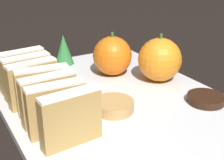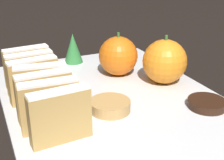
% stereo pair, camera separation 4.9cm
% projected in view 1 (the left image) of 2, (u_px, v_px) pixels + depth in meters
% --- Properties ---
extents(ground_plane, '(6.00, 6.00, 0.00)m').
position_uv_depth(ground_plane, '(112.00, 104.00, 0.50)').
color(ground_plane, black).
extents(serving_platter, '(0.33, 0.43, 0.01)m').
position_uv_depth(serving_platter, '(112.00, 101.00, 0.50)').
color(serving_platter, silver).
rests_on(serving_platter, ground_plane).
extents(stollen_slice_front, '(0.08, 0.02, 0.07)m').
position_uv_depth(stollen_slice_front, '(71.00, 119.00, 0.37)').
color(stollen_slice_front, tan).
rests_on(stollen_slice_front, serving_platter).
extents(stollen_slice_second, '(0.08, 0.02, 0.07)m').
position_uv_depth(stollen_slice_second, '(57.00, 109.00, 0.39)').
color(stollen_slice_second, tan).
rests_on(stollen_slice_second, serving_platter).
extents(stollen_slice_third, '(0.08, 0.02, 0.07)m').
position_uv_depth(stollen_slice_third, '(49.00, 99.00, 0.42)').
color(stollen_slice_third, tan).
rests_on(stollen_slice_third, serving_platter).
extents(stollen_slice_fourth, '(0.08, 0.03, 0.07)m').
position_uv_depth(stollen_slice_fourth, '(43.00, 90.00, 0.44)').
color(stollen_slice_fourth, tan).
rests_on(stollen_slice_fourth, serving_platter).
extents(stollen_slice_fifth, '(0.08, 0.03, 0.07)m').
position_uv_depth(stollen_slice_fifth, '(33.00, 84.00, 0.46)').
color(stollen_slice_fifth, tan).
rests_on(stollen_slice_fifth, serving_platter).
extents(stollen_slice_sixth, '(0.08, 0.02, 0.07)m').
position_uv_depth(stollen_slice_sixth, '(28.00, 77.00, 0.49)').
color(stollen_slice_sixth, tan).
rests_on(stollen_slice_sixth, serving_platter).
extents(stollen_slice_back, '(0.08, 0.03, 0.07)m').
position_uv_depth(stollen_slice_back, '(23.00, 70.00, 0.51)').
color(stollen_slice_back, tan).
rests_on(stollen_slice_back, serving_platter).
extents(orange_near, '(0.08, 0.08, 0.09)m').
position_uv_depth(orange_near, '(160.00, 60.00, 0.55)').
color(orange_near, orange).
rests_on(orange_near, serving_platter).
extents(orange_far, '(0.07, 0.07, 0.08)m').
position_uv_depth(orange_far, '(112.00, 56.00, 0.58)').
color(orange_far, orange).
rests_on(orange_far, serving_platter).
extents(chocolate_cookie, '(0.06, 0.06, 0.01)m').
position_uv_depth(chocolate_cookie, '(206.00, 99.00, 0.48)').
color(chocolate_cookie, black).
rests_on(chocolate_cookie, serving_platter).
extents(gingerbread_cookie, '(0.06, 0.06, 0.02)m').
position_uv_depth(gingerbread_cookie, '(113.00, 106.00, 0.46)').
color(gingerbread_cookie, tan).
rests_on(gingerbread_cookie, serving_platter).
extents(evergreen_sprig, '(0.04, 0.04, 0.06)m').
position_uv_depth(evergreen_sprig, '(64.00, 50.00, 0.63)').
color(evergreen_sprig, '#2D7538').
rests_on(evergreen_sprig, serving_platter).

